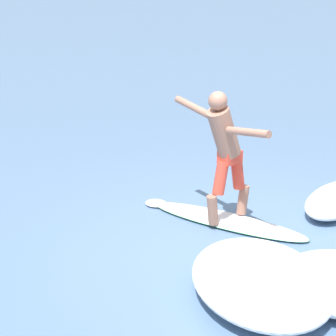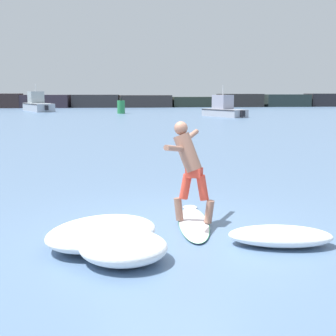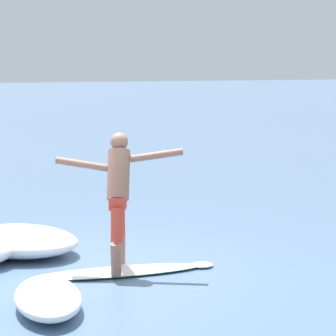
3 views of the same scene
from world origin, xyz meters
The scene contains 4 objects.
ground_plane centered at (0.00, 0.00, 0.00)m, with size 200.00×200.00×0.00m, color slate.
surfboard centered at (0.39, 0.24, 0.03)m, with size 0.77×2.40×0.20m.
surfer centered at (0.30, 0.25, 1.07)m, with size 0.95×1.49×1.71m.
wave_foam_beside centered at (-1.15, -0.68, 0.19)m, with size 2.21×2.13×0.39m.
Camera 1 is at (-5.98, -1.92, 3.10)m, focal length 60.00 mm.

